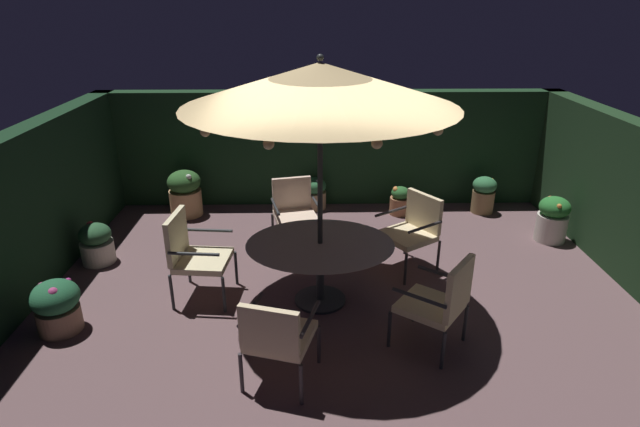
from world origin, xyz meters
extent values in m
cube|color=brown|center=(0.00, 0.00, -0.01)|extent=(7.45, 6.44, 0.02)
cube|color=#18341C|center=(0.00, 3.07, 0.93)|extent=(7.45, 0.30, 1.86)
cube|color=black|center=(-3.58, 0.00, 0.93)|extent=(0.30, 6.44, 1.86)
cylinder|color=#292E32|center=(-0.21, -0.07, 0.01)|extent=(0.58, 0.58, 0.03)
cylinder|color=#292E32|center=(-0.21, -0.07, 0.35)|extent=(0.09, 0.09, 0.71)
ellipsoid|color=#93939A|center=(-0.21, -0.07, 0.72)|extent=(1.64, 1.36, 0.03)
cylinder|color=#2C3031|center=(-0.21, -0.07, 1.19)|extent=(0.06, 0.06, 2.38)
cone|color=#D3B379|center=(-0.21, -0.07, 2.44)|extent=(2.75, 2.75, 0.42)
sphere|color=#2C3031|center=(-0.21, -0.07, 2.69)|extent=(0.07, 0.07, 0.07)
sphere|color=#F9DB8C|center=(1.04, -0.10, 2.18)|extent=(0.09, 0.09, 0.09)
sphere|color=#F9DB8C|center=(0.78, 0.70, 2.18)|extent=(0.09, 0.09, 0.09)
sphere|color=#F9DB8C|center=(0.23, 1.11, 2.18)|extent=(0.09, 0.09, 0.09)
sphere|color=#F9DB8C|center=(-0.65, 1.11, 2.18)|extent=(0.09, 0.09, 0.09)
sphere|color=#F9DB8C|center=(-1.25, 0.64, 2.18)|extent=(0.09, 0.09, 0.09)
sphere|color=#F9DB8C|center=(-1.47, -0.05, 2.18)|extent=(0.09, 0.09, 0.09)
sphere|color=#F9DB8C|center=(-1.20, -0.84, 2.18)|extent=(0.09, 0.09, 0.09)
sphere|color=#F9DB8C|center=(-0.64, -1.25, 2.18)|extent=(0.09, 0.09, 0.09)
sphere|color=#F9DB8C|center=(0.20, -1.25, 2.18)|extent=(0.09, 0.09, 0.09)
sphere|color=#F9DB8C|center=(0.78, -0.84, 2.18)|extent=(0.09, 0.09, 0.09)
cylinder|color=#312E30|center=(0.82, 0.27, 0.21)|extent=(0.04, 0.04, 0.43)
cylinder|color=#312E30|center=(0.49, 0.76, 0.21)|extent=(0.04, 0.04, 0.43)
cylinder|color=#312E30|center=(1.29, 0.59, 0.21)|extent=(0.04, 0.04, 0.43)
cylinder|color=#312E30|center=(0.96, 1.08, 0.21)|extent=(0.04, 0.04, 0.43)
cube|color=beige|center=(0.89, 0.67, 0.46)|extent=(0.78, 0.79, 0.07)
cube|color=beige|center=(1.11, 0.83, 0.73)|extent=(0.37, 0.50, 0.47)
cylinder|color=#312E30|center=(1.05, 0.43, 0.70)|extent=(0.47, 0.33, 0.04)
cylinder|color=#312E30|center=(0.72, 0.92, 0.70)|extent=(0.47, 0.33, 0.04)
cylinder|color=#2C2F30|center=(-0.17, 1.00, 0.22)|extent=(0.04, 0.04, 0.44)
cylinder|color=#2C2F30|center=(-0.72, 0.88, 0.22)|extent=(0.04, 0.04, 0.44)
cylinder|color=#2C2F30|center=(-0.31, 1.58, 0.22)|extent=(0.04, 0.04, 0.44)
cylinder|color=#2C2F30|center=(-0.85, 1.46, 0.22)|extent=(0.04, 0.04, 0.44)
cube|color=beige|center=(-0.51, 1.23, 0.47)|extent=(0.66, 0.69, 0.07)
cube|color=beige|center=(-0.58, 1.51, 0.73)|extent=(0.54, 0.18, 0.45)
cylinder|color=#2C2F30|center=(-0.24, 1.29, 0.67)|extent=(0.16, 0.56, 0.04)
cylinder|color=#2C2F30|center=(-0.78, 1.17, 0.67)|extent=(0.16, 0.56, 0.04)
cylinder|color=#2A2E2F|center=(-1.22, 0.33, 0.22)|extent=(0.04, 0.04, 0.43)
cylinder|color=#2A2E2F|center=(-1.27, -0.27, 0.22)|extent=(0.04, 0.04, 0.43)
cylinder|color=#2A2E2F|center=(-1.80, 0.38, 0.22)|extent=(0.04, 0.04, 0.43)
cylinder|color=#2A2E2F|center=(-1.86, -0.22, 0.22)|extent=(0.04, 0.04, 0.43)
cube|color=beige|center=(-1.54, 0.06, 0.47)|extent=(0.62, 0.64, 0.07)
cube|color=beige|center=(-1.82, 0.08, 0.77)|extent=(0.11, 0.58, 0.52)
cylinder|color=#2A2E2F|center=(-1.51, 0.35, 0.71)|extent=(0.56, 0.09, 0.04)
cylinder|color=#2A2E2F|center=(-1.56, -0.24, 0.71)|extent=(0.56, 0.09, 0.04)
cylinder|color=#312C30|center=(-0.77, -0.99, 0.21)|extent=(0.04, 0.04, 0.41)
cylinder|color=#312C30|center=(-0.25, -1.15, 0.21)|extent=(0.04, 0.04, 0.41)
cylinder|color=#312C30|center=(-0.93, -1.53, 0.21)|extent=(0.04, 0.04, 0.41)
cylinder|color=#312C30|center=(-0.41, -1.69, 0.21)|extent=(0.04, 0.04, 0.41)
cube|color=beige|center=(-0.59, -1.34, 0.45)|extent=(0.67, 0.68, 0.07)
cube|color=beige|center=(-0.66, -1.60, 0.69)|extent=(0.52, 0.20, 0.42)
cylinder|color=#312C30|center=(-0.85, -1.26, 0.68)|extent=(0.19, 0.53, 0.04)
cylinder|color=#312C30|center=(-0.33, -1.42, 0.68)|extent=(0.19, 0.53, 0.04)
cylinder|color=#292C2F|center=(0.45, -0.91, 0.20)|extent=(0.04, 0.04, 0.40)
cylinder|color=#292C2F|center=(0.78, -0.49, 0.20)|extent=(0.04, 0.04, 0.40)
cylinder|color=#292C2F|center=(0.90, -1.26, 0.20)|extent=(0.04, 0.04, 0.40)
cylinder|color=#292C2F|center=(1.23, -0.83, 0.20)|extent=(0.04, 0.04, 0.40)
cube|color=beige|center=(0.84, -0.87, 0.44)|extent=(0.76, 0.76, 0.07)
cube|color=beige|center=(1.06, -1.04, 0.73)|extent=(0.36, 0.45, 0.52)
cylinder|color=#292C2F|center=(0.68, -1.09, 0.67)|extent=(0.45, 0.36, 0.04)
cylinder|color=#292C2F|center=(1.00, -0.66, 0.67)|extent=(0.45, 0.36, 0.04)
cylinder|color=tan|center=(-2.30, 2.51, 0.21)|extent=(0.50, 0.50, 0.42)
ellipsoid|color=#2C5926|center=(-2.30, 2.51, 0.56)|extent=(0.52, 0.52, 0.36)
sphere|color=silver|center=(-2.19, 2.53, 0.59)|extent=(0.08, 0.08, 0.08)
sphere|color=beige|center=(-2.15, 2.65, 0.59)|extent=(0.08, 0.08, 0.08)
sphere|color=silver|center=(-2.35, 2.67, 0.61)|extent=(0.07, 0.07, 0.07)
sphere|color=silver|center=(-2.48, 2.50, 0.60)|extent=(0.09, 0.09, 0.09)
sphere|color=silver|center=(-2.38, 2.42, 0.60)|extent=(0.07, 0.07, 0.07)
sphere|color=silver|center=(-2.19, 2.37, 0.68)|extent=(0.09, 0.09, 0.09)
cylinder|color=beige|center=(3.11, 1.47, 0.20)|extent=(0.43, 0.43, 0.39)
ellipsoid|color=#28712D|center=(3.11, 1.47, 0.51)|extent=(0.42, 0.42, 0.30)
sphere|color=orange|center=(3.22, 1.49, 0.60)|extent=(0.06, 0.06, 0.06)
sphere|color=#F17746|center=(3.08, 1.58, 0.58)|extent=(0.10, 0.10, 0.10)
sphere|color=orange|center=(3.00, 1.45, 0.53)|extent=(0.11, 0.11, 0.11)
sphere|color=orange|center=(3.08, 1.30, 0.59)|extent=(0.07, 0.07, 0.07)
cylinder|color=beige|center=(-3.11, 0.93, 0.15)|extent=(0.42, 0.42, 0.29)
ellipsoid|color=#275230|center=(-3.11, 0.93, 0.40)|extent=(0.40, 0.40, 0.28)
sphere|color=red|center=(-3.00, 0.90, 0.45)|extent=(0.09, 0.09, 0.09)
sphere|color=red|center=(-3.19, 1.03, 0.49)|extent=(0.10, 0.10, 0.10)
sphere|color=#C63B44|center=(-3.16, 0.85, 0.46)|extent=(0.07, 0.07, 0.07)
cylinder|color=tan|center=(-0.26, 2.77, 0.14)|extent=(0.39, 0.39, 0.28)
ellipsoid|color=#307041|center=(-0.26, 2.77, 0.38)|extent=(0.39, 0.39, 0.27)
sphere|color=silver|center=(-0.16, 2.78, 0.44)|extent=(0.08, 0.08, 0.08)
sphere|color=silver|center=(-0.19, 2.84, 0.39)|extent=(0.10, 0.10, 0.10)
sphere|color=silver|center=(-0.30, 2.85, 0.45)|extent=(0.09, 0.09, 0.09)
sphere|color=silver|center=(-0.35, 2.79, 0.42)|extent=(0.07, 0.07, 0.07)
sphere|color=silver|center=(-0.35, 2.66, 0.43)|extent=(0.10, 0.10, 0.10)
sphere|color=silver|center=(-0.21, 2.69, 0.47)|extent=(0.08, 0.08, 0.08)
cylinder|color=#85664F|center=(-2.94, -0.58, 0.13)|extent=(0.44, 0.44, 0.27)
ellipsoid|color=#215836|center=(-2.94, -0.58, 0.40)|extent=(0.48, 0.48, 0.34)
sphere|color=#B93E7C|center=(-2.76, -0.60, 0.44)|extent=(0.08, 0.08, 0.08)
sphere|color=#A72F7C|center=(-2.85, -0.42, 0.50)|extent=(0.06, 0.06, 0.06)
sphere|color=#A7437C|center=(-3.09, -0.49, 0.47)|extent=(0.10, 0.10, 0.10)
sphere|color=#B93D76|center=(-3.03, -0.68, 0.48)|extent=(0.10, 0.10, 0.10)
sphere|color=#AF3E76|center=(-2.88, -0.68, 0.51)|extent=(0.11, 0.11, 0.11)
cylinder|color=olive|center=(2.47, 2.53, 0.18)|extent=(0.35, 0.35, 0.36)
ellipsoid|color=#2F6F3F|center=(2.47, 2.53, 0.46)|extent=(0.38, 0.38, 0.26)
sphere|color=yellow|center=(2.57, 2.54, 0.52)|extent=(0.10, 0.10, 0.10)
sphere|color=yellow|center=(2.39, 2.62, 0.51)|extent=(0.07, 0.07, 0.07)
sphere|color=#EFC257|center=(2.41, 2.43, 0.48)|extent=(0.08, 0.08, 0.08)
cylinder|color=#A66B46|center=(1.11, 2.48, 0.14)|extent=(0.32, 0.32, 0.28)
ellipsoid|color=#295F2A|center=(1.11, 2.48, 0.36)|extent=(0.29, 0.29, 0.20)
sphere|color=orange|center=(1.24, 2.48, 0.36)|extent=(0.06, 0.06, 0.06)
sphere|color=orange|center=(1.16, 2.58, 0.37)|extent=(0.09, 0.09, 0.09)
sphere|color=#EC8245|center=(1.05, 2.54, 0.40)|extent=(0.09, 0.09, 0.09)
sphere|color=#D7893E|center=(1.03, 2.44, 0.43)|extent=(0.08, 0.08, 0.08)
sphere|color=orange|center=(1.12, 2.40, 0.39)|extent=(0.10, 0.10, 0.10)
camera|label=1|loc=(-0.31, -5.09, 3.21)|focal=28.69mm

